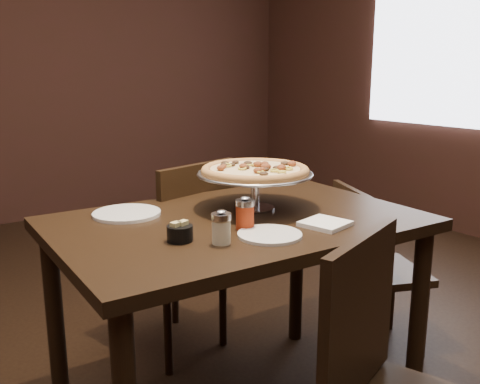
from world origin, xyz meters
TOP-DOWN VIEW (x-y plane):
  - room at (0.06, 0.03)m, footprint 6.04×7.04m
  - dining_table at (0.01, 0.03)m, footprint 1.39×0.97m
  - pizza_stand at (0.14, 0.10)m, footprint 0.46×0.46m
  - parmesan_shaker at (-0.21, -0.17)m, footprint 0.06×0.06m
  - pepper_flake_shaker at (-0.05, -0.09)m, footprint 0.07×0.07m
  - packet_caddy at (-0.30, -0.07)m, footprint 0.09×0.09m
  - napkin_stack at (0.20, -0.23)m, footprint 0.17×0.17m
  - plate_left at (-0.31, 0.32)m, footprint 0.26×0.26m
  - plate_near at (-0.03, -0.21)m, footprint 0.22×0.22m
  - serving_spatula at (0.16, -0.02)m, footprint 0.14×0.14m
  - chair_far at (0.09, 0.61)m, footprint 0.53×0.53m
  - chair_side at (0.84, 0.09)m, footprint 0.51×0.51m

SIDE VIEW (x-z plane):
  - chair_side at x=0.84m, z-range 0.04..0.87m
  - chair_far at x=0.09m, z-range 0.04..1.01m
  - dining_table at x=0.01m, z-range 0.31..1.14m
  - plate_near at x=-0.03m, z-range 0.83..0.85m
  - plate_left at x=-0.31m, z-range 0.83..0.85m
  - napkin_stack at x=0.20m, z-range 0.83..0.85m
  - packet_caddy at x=-0.30m, z-range 0.83..0.90m
  - parmesan_shaker at x=-0.21m, z-range 0.83..0.94m
  - pepper_flake_shaker at x=-0.05m, z-range 0.83..0.95m
  - serving_spatula at x=0.16m, z-range 0.97..0.99m
  - pizza_stand at x=0.14m, z-range 0.89..1.08m
  - room at x=0.06m, z-range -0.02..2.82m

